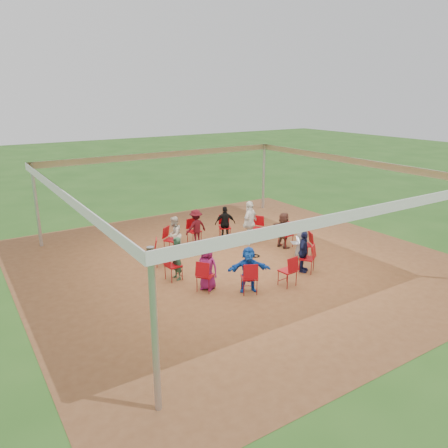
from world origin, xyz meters
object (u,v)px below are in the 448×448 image
chair_4 (194,231)px  person_seated_8 (303,252)px  chair_0 (305,245)px  person_seated_0 (301,240)px  chair_9 (249,278)px  cable_coil (255,256)px  person_seated_1 (284,230)px  person_seated_3 (196,227)px  chair_1 (286,235)px  person_seated_7 (248,269)px  chair_8 (205,276)px  chair_6 (162,252)px  chair_11 (307,258)px  chair_10 (287,271)px  person_seated_2 (225,223)px  person_seated_4 (174,235)px  chair_3 (225,227)px  chair_7 (173,266)px  standing_person (250,223)px  chair_5 (171,240)px  person_seated_5 (177,258)px  person_seated_6 (207,267)px  laptop (297,241)px  chair_2 (257,229)px

chair_4 → person_seated_8: size_ratio=0.70×
chair_0 → person_seated_0: 0.23m
chair_9 → cable_coil: (1.81, 2.14, -0.43)m
person_seated_1 → person_seated_3: 3.13m
chair_1 → person_seated_7: 3.94m
chair_8 → cable_coil: bearing=81.2°
chair_0 → chair_4: bearing=60.0°
chair_6 → person_seated_8: person_seated_8 is taller
chair_11 → cable_coil: (-0.51, 1.92, -0.43)m
chair_8 → chair_10: same height
person_seated_2 → person_seated_4: size_ratio=1.00×
chair_3 → chair_7: size_ratio=1.00×
person_seated_8 → person_seated_4: bearing=90.0°
chair_0 → chair_3: bearing=45.0°
chair_10 → standing_person: 3.70m
chair_1 → chair_7: (-4.64, -0.44, 0.00)m
chair_5 → person_seated_3: size_ratio=0.70×
chair_0 → chair_4: 4.04m
chair_8 → standing_person: standing_person is taller
chair_3 → chair_5: same height
chair_9 → person_seated_5: bearing=147.4°
chair_0 → person_seated_2: person_seated_2 is taller
chair_7 → person_seated_5: bearing=90.0°
chair_4 → person_seated_4: bearing=20.6°
chair_4 → chair_8: bearing=60.0°
person_seated_5 → person_seated_3: bearing=135.0°
person_seated_7 → person_seated_6: bearing=165.0°
chair_8 → cable_coil: (2.74, 1.37, -0.43)m
person_seated_5 → chair_9: bearing=27.4°
chair_1 → laptop: chair_1 is taller
person_seated_0 → standing_person: (-0.59, 2.08, 0.16)m
chair_11 → person_seated_0: size_ratio=0.70×
cable_coil → laptop: 1.47m
person_seated_6 → laptop: (3.67, 0.43, -0.04)m
person_seated_1 → person_seated_5: 4.42m
chair_4 → person_seated_0: (2.23, -3.24, 0.20)m
chair_7 → person_seated_8: (3.60, -1.59, 0.20)m
chair_8 → chair_6: bearing=150.0°
person_seated_0 → person_seated_6: (-3.81, -0.36, 0.00)m
chair_1 → person_seated_7: (-3.24, -2.23, 0.20)m
chair_7 → person_seated_4: (1.04, 2.02, 0.20)m
person_seated_0 → person_seated_6: bearing=120.0°
chair_5 → person_seated_4: (0.07, -0.10, 0.20)m
person_seated_0 → person_seated_2: size_ratio=1.00×
chair_6 → person_seated_8: (3.40, -2.78, 0.20)m
person_seated_4 → chair_2: bearing=136.5°
chair_9 → chair_6: bearing=135.0°
chair_11 → person_seated_1: bearing=32.6°
chair_11 → standing_person: 3.08m
chair_4 → person_seated_7: bearing=75.4°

